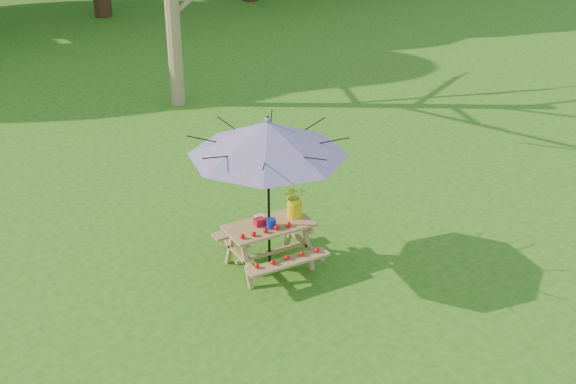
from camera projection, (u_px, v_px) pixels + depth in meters
picnic_table at (269, 246)px, 10.10m from camera, size 1.20×1.32×0.67m
patio_umbrella at (268, 138)px, 9.40m from camera, size 2.61×2.61×2.25m
produce_bins at (265, 222)px, 9.92m from camera, size 0.24×0.40×0.13m
tomatoes_row at (265, 230)px, 9.73m from camera, size 0.77×0.13×0.07m
flower_bucket at (295, 200)px, 10.06m from camera, size 0.36×0.34×0.48m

